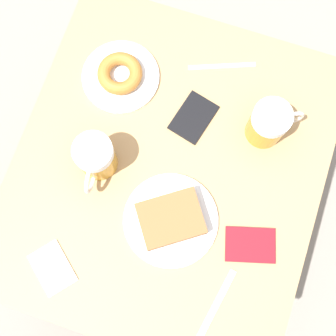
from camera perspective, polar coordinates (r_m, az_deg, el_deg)
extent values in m
plane|color=gray|center=(1.95, 0.00, -4.88)|extent=(8.00, 8.00, 0.00)
cube|color=tan|center=(1.24, 0.00, -0.35)|extent=(0.80, 0.91, 0.03)
cylinder|color=black|center=(1.73, 15.87, 6.04)|extent=(0.04, 0.04, 0.71)
cylinder|color=black|center=(1.77, -7.01, 13.23)|extent=(0.04, 0.04, 0.71)
cylinder|color=black|center=(1.65, -17.06, -12.60)|extent=(0.04, 0.04, 0.71)
cylinder|color=silver|center=(1.20, 0.33, -6.38)|extent=(0.24, 0.24, 0.01)
cube|color=brown|center=(1.17, 0.34, -6.23)|extent=(0.19, 0.19, 0.04)
cylinder|color=silver|center=(1.31, -5.79, 11.00)|extent=(0.21, 0.21, 0.01)
torus|color=#B2702D|center=(1.29, -5.89, 11.40)|extent=(0.12, 0.12, 0.03)
cylinder|color=#C68C23|center=(1.19, -8.65, 1.18)|extent=(0.10, 0.10, 0.10)
cylinder|color=white|center=(1.13, -9.14, 1.99)|extent=(0.10, 0.10, 0.03)
torus|color=silver|center=(1.17, -9.39, -1.11)|extent=(0.02, 0.09, 0.08)
cylinder|color=#C68C23|center=(1.23, 11.92, 5.05)|extent=(0.10, 0.10, 0.10)
cylinder|color=white|center=(1.17, 12.58, 6.04)|extent=(0.10, 0.10, 0.03)
torus|color=silver|center=(1.23, 14.41, 5.77)|extent=(0.08, 0.05, 0.08)
cube|color=white|center=(1.23, -13.89, -11.76)|extent=(0.14, 0.14, 0.00)
cube|color=silver|center=(1.32, 6.59, 12.23)|extent=(0.18, 0.08, 0.00)
cube|color=silver|center=(1.20, 5.76, -16.49)|extent=(0.05, 0.20, 0.00)
cube|color=maroon|center=(1.21, 10.00, -9.22)|extent=(0.15, 0.12, 0.01)
cube|color=black|center=(1.26, 3.12, 6.17)|extent=(0.12, 0.14, 0.01)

